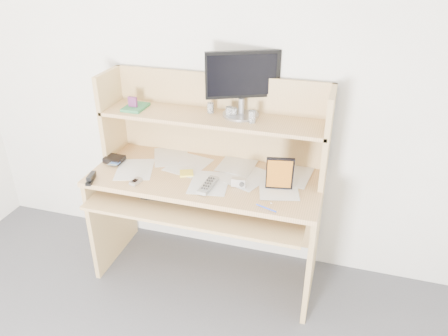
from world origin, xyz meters
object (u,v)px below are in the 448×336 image
(tv_remote, at_px, (208,185))
(monitor, at_px, (242,82))
(desk, at_px, (210,177))
(game_case, at_px, (280,173))
(keyboard, at_px, (180,194))

(tv_remote, bearing_deg, monitor, 78.36)
(desk, relative_size, tv_remote, 6.98)
(game_case, relative_size, monitor, 0.53)
(keyboard, height_order, tv_remote, tv_remote)
(keyboard, relative_size, tv_remote, 2.26)
(keyboard, height_order, game_case, game_case)
(tv_remote, bearing_deg, desk, 109.93)
(tv_remote, height_order, monitor, monitor)
(monitor, bearing_deg, tv_remote, -130.90)
(tv_remote, distance_m, game_case, 0.42)
(keyboard, xyz_separation_m, monitor, (0.29, 0.34, 0.62))
(keyboard, bearing_deg, tv_remote, -9.60)
(keyboard, relative_size, monitor, 1.10)
(desk, bearing_deg, tv_remote, -74.46)
(desk, distance_m, game_case, 0.50)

